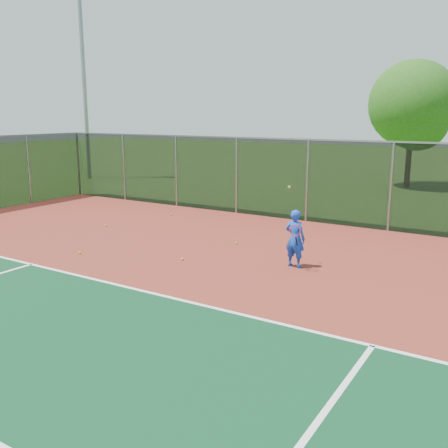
# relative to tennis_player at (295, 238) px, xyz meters

# --- Properties ---
(ground) EXTENTS (120.00, 120.00, 0.00)m
(ground) POSITION_rel_tennis_player_xyz_m (1.02, -6.51, -0.78)
(ground) COLOR #31621C
(ground) RESTS_ON ground
(court_apron) EXTENTS (30.00, 20.00, 0.02)m
(court_apron) POSITION_rel_tennis_player_xyz_m (1.02, -4.51, -0.77)
(court_apron) COLOR maroon
(court_apron) RESTS_ON ground
(fence_back) EXTENTS (30.00, 0.06, 3.03)m
(fence_back) POSITION_rel_tennis_player_xyz_m (1.02, 5.49, 0.78)
(fence_back) COLOR black
(fence_back) RESTS_ON court_apron
(tennis_player) EXTENTS (0.59, 0.62, 2.10)m
(tennis_player) POSITION_rel_tennis_player_xyz_m (0.00, 0.00, 0.00)
(tennis_player) COLOR blue
(tennis_player) RESTS_ON court_apron
(practice_ball_0) EXTENTS (0.07, 0.07, 0.07)m
(practice_ball_0) POSITION_rel_tennis_player_xyz_m (-6.88, 3.66, -0.72)
(practice_ball_0) COLOR #B4D418
(practice_ball_0) RESTS_ON court_apron
(practice_ball_1) EXTENTS (0.07, 0.07, 0.07)m
(practice_ball_1) POSITION_rel_tennis_player_xyz_m (-5.68, -2.11, -0.72)
(practice_ball_1) COLOR #B4D418
(practice_ball_1) RESTS_ON court_apron
(practice_ball_2) EXTENTS (0.07, 0.07, 0.07)m
(practice_ball_2) POSITION_rel_tennis_player_xyz_m (-2.46, 1.20, -0.72)
(practice_ball_2) COLOR #B4D418
(practice_ball_2) RESTS_ON court_apron
(practice_ball_5) EXTENTS (0.07, 0.07, 0.07)m
(practice_ball_5) POSITION_rel_tennis_player_xyz_m (-7.62, 0.87, -0.72)
(practice_ball_5) COLOR #B4D418
(practice_ball_5) RESTS_ON court_apron
(practice_ball_6) EXTENTS (0.07, 0.07, 0.07)m
(practice_ball_6) POSITION_rel_tennis_player_xyz_m (-2.83, -1.07, -0.72)
(practice_ball_6) COLOR #B4D418
(practice_ball_6) RESTS_ON court_apron
(floodlight_nw) EXTENTS (0.90, 0.40, 11.36)m
(floodlight_nw) POSITION_rel_tennis_player_xyz_m (-18.47, 10.36, 5.67)
(floodlight_nw) COLOR gray
(floodlight_nw) RESTS_ON ground
(tree_back_left) EXTENTS (4.59, 4.59, 6.73)m
(tree_back_left) POSITION_rel_tennis_player_xyz_m (-0.69, 16.68, 3.45)
(tree_back_left) COLOR #342312
(tree_back_left) RESTS_ON ground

